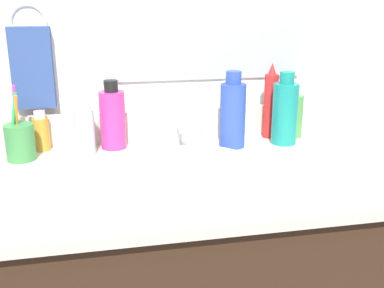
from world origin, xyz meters
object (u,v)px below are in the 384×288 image
object	(u,v)px
bottle_mouthwash_teal	(285,112)
bottle_soap_pink	(113,118)
hand_towel	(32,68)
bottle_gel_clear	(84,130)
cup_green	(20,141)
bottle_shampoo_blue	(233,113)
faucet	(178,139)
bottle_toner_green	(293,115)
bottle_oil_amber	(41,132)
bottle_spray_red	(270,104)

from	to	relation	value
bottle_mouthwash_teal	bottle_soap_pink	distance (m)	0.49
hand_towel	bottle_gel_clear	size ratio (longest dim) A/B	1.57
cup_green	bottle_soap_pink	bearing A→B (deg)	12.73
bottle_gel_clear	bottle_shampoo_blue	xyz separation A→B (m)	(0.41, -0.02, 0.03)
bottle_mouthwash_teal	cup_green	size ratio (longest dim) A/B	1.05
faucet	bottle_shampoo_blue	xyz separation A→B (m)	(0.15, -0.01, 0.07)
bottle_toner_green	bottle_oil_amber	distance (m)	0.73
bottle_mouthwash_teal	bottle_spray_red	world-z (taller)	bottle_spray_red
bottle_shampoo_blue	bottle_mouthwash_teal	bearing A→B (deg)	-0.08
faucet	bottle_mouthwash_teal	size ratio (longest dim) A/B	0.77
bottle_gel_clear	cup_green	size ratio (longest dim) A/B	0.71
faucet	bottle_shampoo_blue	bearing A→B (deg)	-5.02
bottle_shampoo_blue	faucet	bearing A→B (deg)	174.98
bottle_toner_green	bottle_gel_clear	xyz separation A→B (m)	(-0.61, -0.04, -0.00)
bottle_mouthwash_teal	bottle_spray_red	bearing A→B (deg)	105.40
bottle_spray_red	bottle_oil_amber	distance (m)	0.66
bottle_mouthwash_teal	bottle_spray_red	xyz separation A→B (m)	(-0.02, 0.07, 0.01)
bottle_gel_clear	bottle_soap_pink	distance (m)	0.09
bottle_gel_clear	bottle_mouthwash_teal	size ratio (longest dim) A/B	0.68
faucet	bottle_mouthwash_teal	bearing A→B (deg)	-2.53
bottle_mouthwash_teal	bottle_oil_amber	world-z (taller)	bottle_mouthwash_teal
bottle_toner_green	bottle_soap_pink	bearing A→B (deg)	-179.47
bottle_shampoo_blue	cup_green	size ratio (longest dim) A/B	1.09
bottle_oil_amber	cup_green	xyz separation A→B (m)	(-0.05, -0.07, 0.00)
hand_towel	bottle_toner_green	distance (m)	0.76
bottle_mouthwash_teal	bottle_oil_amber	bearing A→B (deg)	173.84
bottle_shampoo_blue	bottle_mouthwash_teal	size ratio (longest dim) A/B	1.03
faucet	bottle_toner_green	bearing A→B (deg)	7.49
faucet	bottle_oil_amber	distance (m)	0.38
bottle_mouthwash_teal	cup_green	distance (m)	0.73
hand_towel	faucet	bearing A→B (deg)	-16.20
bottle_oil_amber	bottle_gel_clear	bearing A→B (deg)	-25.44
bottle_toner_green	bottle_soap_pink	distance (m)	0.54
faucet	bottle_oil_amber	bearing A→B (deg)	170.88
bottle_toner_green	bottle_mouthwash_teal	bearing A→B (deg)	-131.11
bottle_toner_green	bottle_shampoo_blue	bearing A→B (deg)	-163.74
bottle_gel_clear	bottle_oil_amber	distance (m)	0.13
bottle_spray_red	cup_green	world-z (taller)	bottle_spray_red
hand_towel	cup_green	size ratio (longest dim) A/B	1.12
bottle_toner_green	bottle_shampoo_blue	size ratio (longest dim) A/B	0.69
bottle_gel_clear	bottle_shampoo_blue	world-z (taller)	bottle_shampoo_blue
bottle_soap_pink	bottle_spray_red	size ratio (longest dim) A/B	0.85
bottle_oil_amber	bottle_soap_pink	bearing A→B (deg)	-5.06
bottle_gel_clear	bottle_oil_amber	xyz separation A→B (m)	(-0.12, 0.06, -0.01)
bottle_gel_clear	bottle_spray_red	size ratio (longest dim) A/B	0.63
faucet	bottle_soap_pink	bearing A→B (deg)	166.51
bottle_toner_green	bottle_soap_pink	size ratio (longest dim) A/B	0.77
bottle_shampoo_blue	bottle_soap_pink	size ratio (longest dim) A/B	1.12
bottle_mouthwash_teal	cup_green	bearing A→B (deg)	179.88
faucet	bottle_gel_clear	world-z (taller)	bottle_gel_clear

